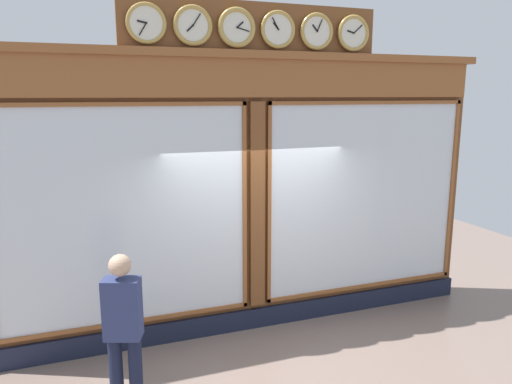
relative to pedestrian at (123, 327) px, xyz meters
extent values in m
cube|color=brown|center=(-1.89, -1.45, 0.90)|extent=(6.73, 0.30, 3.65)
cube|color=#191E33|center=(-1.89, -1.28, -0.79)|extent=(6.73, 0.08, 0.28)
cube|color=brown|center=(-1.89, -1.26, 2.48)|extent=(6.59, 0.08, 0.48)
cube|color=brown|center=(-1.89, -1.28, 2.77)|extent=(6.86, 0.20, 0.10)
cube|color=silver|center=(-3.60, -1.29, 0.81)|extent=(3.01, 0.02, 2.67)
cube|color=brown|center=(-3.60, -1.27, 2.17)|extent=(3.11, 0.04, 0.05)
cube|color=brown|center=(-3.60, -1.27, -0.56)|extent=(3.11, 0.04, 0.05)
cube|color=brown|center=(-5.13, -1.27, 0.81)|extent=(0.05, 0.04, 2.77)
cube|color=brown|center=(-2.07, -1.27, 0.81)|extent=(0.05, 0.04, 2.77)
cube|color=silver|center=(-0.19, -1.29, 0.81)|extent=(3.01, 0.02, 2.67)
cube|color=brown|center=(-0.19, -1.27, 2.17)|extent=(3.11, 0.04, 0.05)
cube|color=brown|center=(-0.19, -1.27, -0.56)|extent=(3.11, 0.04, 0.05)
cube|color=brown|center=(-1.72, -1.27, 0.81)|extent=(0.05, 0.04, 2.77)
cube|color=brown|center=(-1.89, -1.27, 0.81)|extent=(0.20, 0.10, 2.77)
cube|color=brown|center=(-1.89, -1.32, 3.08)|extent=(3.39, 0.06, 0.66)
cylinder|color=silver|center=(-3.26, -1.24, 3.08)|extent=(0.39, 0.02, 0.39)
torus|color=#B79347|center=(-3.26, -1.24, 3.08)|extent=(0.47, 0.05, 0.47)
cube|color=black|center=(-3.21, -1.23, 3.10)|extent=(0.11, 0.01, 0.04)
cube|color=black|center=(-3.32, -1.23, 3.14)|extent=(0.13, 0.01, 0.12)
sphere|color=black|center=(-3.26, -1.23, 3.08)|extent=(0.02, 0.02, 0.02)
cylinder|color=silver|center=(-2.71, -1.24, 3.08)|extent=(0.39, 0.02, 0.39)
torus|color=#B79347|center=(-2.71, -1.24, 3.08)|extent=(0.47, 0.05, 0.47)
cube|color=black|center=(-2.68, -1.23, 3.12)|extent=(0.08, 0.01, 0.09)
cube|color=black|center=(-2.75, -1.23, 3.16)|extent=(0.08, 0.01, 0.15)
sphere|color=black|center=(-2.71, -1.23, 3.08)|extent=(0.02, 0.02, 0.02)
cylinder|color=silver|center=(-2.17, -1.24, 3.08)|extent=(0.39, 0.02, 0.39)
torus|color=#B79347|center=(-2.17, -1.24, 3.08)|extent=(0.47, 0.05, 0.47)
cube|color=black|center=(-2.13, -1.23, 3.12)|extent=(0.08, 0.01, 0.09)
cube|color=black|center=(-2.12, -1.23, 3.15)|extent=(0.09, 0.01, 0.15)
sphere|color=black|center=(-2.17, -1.23, 3.08)|extent=(0.02, 0.02, 0.02)
cylinder|color=silver|center=(-1.62, -1.24, 3.08)|extent=(0.39, 0.02, 0.39)
torus|color=#B79347|center=(-1.62, -1.24, 3.08)|extent=(0.48, 0.06, 0.48)
cube|color=black|center=(-1.66, -1.23, 3.12)|extent=(0.09, 0.01, 0.08)
cube|color=black|center=(-1.70, -1.23, 3.06)|extent=(0.16, 0.01, 0.05)
sphere|color=black|center=(-1.62, -1.23, 3.08)|extent=(0.02, 0.02, 0.02)
cylinder|color=silver|center=(-1.07, -1.24, 3.08)|extent=(0.39, 0.02, 0.39)
torus|color=#B79347|center=(-1.07, -1.24, 3.08)|extent=(0.47, 0.06, 0.47)
cube|color=black|center=(-1.04, -1.23, 3.05)|extent=(0.09, 0.01, 0.08)
cube|color=black|center=(-1.12, -1.23, 3.15)|extent=(0.10, 0.01, 0.14)
sphere|color=black|center=(-1.07, -1.23, 3.08)|extent=(0.02, 0.02, 0.02)
cylinder|color=silver|center=(-0.53, -1.24, 3.08)|extent=(0.39, 0.02, 0.39)
torus|color=#B79347|center=(-0.53, -1.24, 3.08)|extent=(0.47, 0.05, 0.47)
cube|color=black|center=(-0.48, -1.23, 3.09)|extent=(0.11, 0.01, 0.04)
cube|color=black|center=(-0.49, -1.23, 3.01)|extent=(0.10, 0.01, 0.14)
sphere|color=black|center=(-0.53, -1.23, 3.08)|extent=(0.02, 0.02, 0.02)
cylinder|color=#191E38|center=(0.09, -0.03, -0.52)|extent=(0.14, 0.14, 0.82)
cylinder|color=#191E38|center=(-0.09, 0.03, -0.52)|extent=(0.14, 0.14, 0.82)
cube|color=navy|center=(0.00, 0.00, 0.20)|extent=(0.41, 0.33, 0.62)
sphere|color=tan|center=(0.00, 0.00, 0.65)|extent=(0.22, 0.22, 0.22)
camera|label=1|loc=(0.32, 4.71, 2.28)|focal=34.40mm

